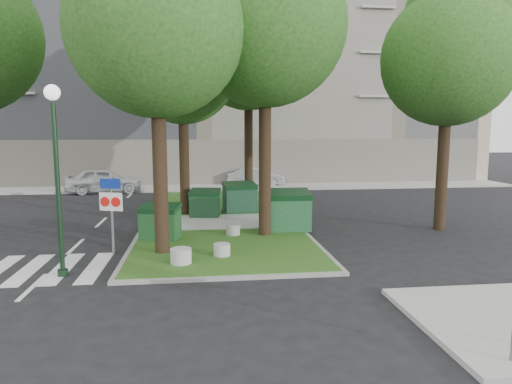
{
  "coord_description": "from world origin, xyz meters",
  "views": [
    {
      "loc": [
        -0.26,
        -11.56,
        3.92
      ],
      "look_at": [
        1.4,
        2.19,
        2.0
      ],
      "focal_mm": 32.0,
      "sensor_mm": 36.0,
      "label": 1
    }
  ],
  "objects": [
    {
      "name": "ground",
      "position": [
        0.0,
        0.0,
        0.0
      ],
      "size": [
        120.0,
        120.0,
        0.0
      ],
      "primitive_type": "plane",
      "color": "black",
      "rests_on": "ground"
    },
    {
      "name": "median_island",
      "position": [
        0.5,
        8.0,
        0.06
      ],
      "size": [
        6.0,
        16.0,
        0.12
      ],
      "primitive_type": "cube",
      "color": "#1C4C15",
      "rests_on": "ground"
    },
    {
      "name": "median_kerb",
      "position": [
        0.5,
        8.0,
        0.05
      ],
      "size": [
        6.3,
        16.3,
        0.1
      ],
      "primitive_type": "cube",
      "color": "gray",
      "rests_on": "ground"
    },
    {
      "name": "building_sidewalk",
      "position": [
        0.0,
        18.5,
        0.06
      ],
      "size": [
        42.0,
        3.0,
        0.12
      ],
      "primitive_type": "cube",
      "color": "#999993",
      "rests_on": "ground"
    },
    {
      "name": "zebra_crossing",
      "position": [
        -3.75,
        1.5,
        0.01
      ],
      "size": [
        5.0,
        3.0,
        0.01
      ],
      "primitive_type": "cube",
      "color": "silver",
      "rests_on": "ground"
    },
    {
      "name": "apartment_building",
      "position": [
        0.0,
        26.0,
        8.0
      ],
      "size": [
        41.0,
        12.0,
        16.0
      ],
      "primitive_type": "cube",
      "color": "tan",
      "rests_on": "ground"
    },
    {
      "name": "tree_median_near_left",
      "position": [
        -1.41,
        2.56,
        7.32
      ],
      "size": [
        5.2,
        5.2,
        10.53
      ],
      "color": "black",
      "rests_on": "ground"
    },
    {
      "name": "tree_median_near_right",
      "position": [
        2.09,
        4.56,
        7.99
      ],
      "size": [
        5.6,
        5.6,
        11.46
      ],
      "color": "black",
      "rests_on": "ground"
    },
    {
      "name": "tree_median_mid",
      "position": [
        -0.91,
        9.06,
        6.98
      ],
      "size": [
        4.8,
        4.8,
        9.99
      ],
      "color": "black",
      "rests_on": "ground"
    },
    {
      "name": "tree_median_far",
      "position": [
        2.29,
        12.06,
        8.32
      ],
      "size": [
        5.8,
        5.8,
        11.93
      ],
      "color": "black",
      "rests_on": "ground"
    },
    {
      "name": "tree_street_right",
      "position": [
        9.09,
        5.06,
        6.98
      ],
      "size": [
        5.0,
        5.0,
        10.06
      ],
      "color": "black",
      "rests_on": "ground"
    },
    {
      "name": "dumpster_a",
      "position": [
        -1.71,
        4.32,
        0.71
      ],
      "size": [
        1.51,
        1.23,
        1.23
      ],
      "rotation": [
        0.0,
        0.0,
        -0.25
      ],
      "color": "#103B16",
      "rests_on": "median_island"
    },
    {
      "name": "dumpster_b",
      "position": [
        -0.11,
        8.22,
        0.7
      ],
      "size": [
        1.44,
        1.11,
        1.22
      ],
      "rotation": [
        0.0,
        0.0,
        -0.16
      ],
      "color": "#10371A",
      "rests_on": "median_island"
    },
    {
      "name": "dumpster_c",
      "position": [
        1.49,
        9.2,
        0.79
      ],
      "size": [
        1.64,
        1.27,
        1.39
      ],
      "rotation": [
        0.0,
        0.0,
        0.16
      ],
      "color": "#0F341E",
      "rests_on": "median_island"
    },
    {
      "name": "dumpster_d",
      "position": [
        3.0,
        5.19,
        0.86
      ],
      "size": [
        1.68,
        1.2,
        1.54
      ],
      "rotation": [
        0.0,
        0.0,
        -0.02
      ],
      "color": "#164823",
      "rests_on": "median_island"
    },
    {
      "name": "bollard_left",
      "position": [
        -0.87,
        1.21,
        0.33
      ],
      "size": [
        0.6,
        0.6,
        0.43
      ],
      "primitive_type": "cylinder",
      "color": "#ABABA6",
      "rests_on": "median_island"
    },
    {
      "name": "bollard_right",
      "position": [
        0.32,
        1.88,
        0.3
      ],
      "size": [
        0.51,
        0.51,
        0.36
      ],
      "primitive_type": "cylinder",
      "color": "#A5A6A1",
      "rests_on": "median_island"
    },
    {
      "name": "bollard_mid",
      "position": [
        0.85,
        4.58,
        0.3
      ],
      "size": [
        0.51,
        0.51,
        0.36
      ],
      "primitive_type": "cylinder",
      "color": "gray",
      "rests_on": "median_island"
    },
    {
      "name": "litter_bin",
      "position": [
        2.95,
        10.19,
        0.48
      ],
      "size": [
        0.42,
        0.42,
        0.73
      ],
      "primitive_type": "cylinder",
      "color": "#CBCF18",
      "rests_on": "median_island"
    },
    {
      "name": "street_lamp",
      "position": [
        -4.0,
        0.8,
        3.17
      ],
      "size": [
        0.4,
        0.4,
        5.04
      ],
      "color": "black",
      "rests_on": "ground"
    },
    {
      "name": "traffic_sign_pole",
      "position": [
        -3.04,
        2.81,
        1.64
      ],
      "size": [
        0.74,
        0.3,
        2.56
      ],
      "rotation": [
        0.0,
        0.0,
        -0.34
      ],
      "color": "slate",
      "rests_on": "ground"
    },
    {
      "name": "car_white",
      "position": [
        -6.21,
        17.3,
        0.78
      ],
      "size": [
        4.76,
        2.44,
        1.55
      ],
      "primitive_type": "imported",
      "rotation": [
        0.0,
        0.0,
        1.71
      ],
      "color": "silver",
      "rests_on": "ground"
    },
    {
      "name": "car_silver",
      "position": [
        3.5,
        19.5,
        0.64
      ],
      "size": [
        4.05,
        1.89,
        1.28
      ],
      "primitive_type": "imported",
      "rotation": [
        0.0,
        0.0,
        1.43
      ],
      "color": "#9E9FA6",
      "rests_on": "ground"
    }
  ]
}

